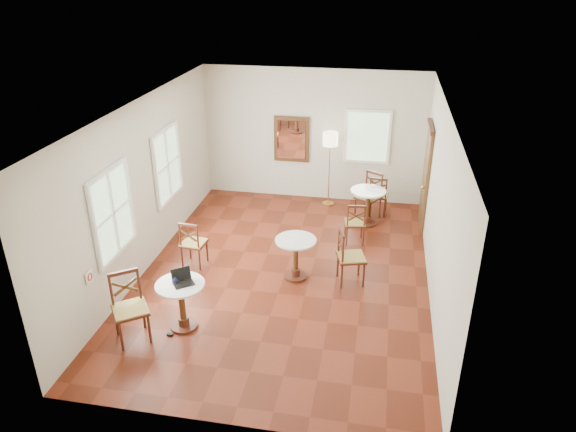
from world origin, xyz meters
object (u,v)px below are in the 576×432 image
object	(u,v)px
floor_lamp	(330,144)
mouse	(184,280)
cafe_table_near	(182,301)
power_adapter	(170,334)
chair_back_a	(378,195)
laptop	(182,279)
cafe_table_mid	(296,254)
chair_back_b	(369,196)
chair_near_b	(130,308)
chair_near_a	(193,243)
water_glass	(175,281)
cafe_table_back	(368,203)
navy_mug	(176,281)
chair_mid_a	(355,223)
chair_mid_b	(350,257)

from	to	relation	value
floor_lamp	mouse	bearing A→B (deg)	-108.34
floor_lamp	mouse	size ratio (longest dim) A/B	19.81
cafe_table_near	power_adapter	bearing A→B (deg)	-119.19
chair_back_a	laptop	bearing A→B (deg)	63.76
laptop	chair_back_a	bearing A→B (deg)	21.84
cafe_table_mid	power_adapter	xyz separation A→B (m)	(-1.57, -1.94, -0.45)
chair_back_a	chair_back_b	world-z (taller)	chair_back_b
chair_near_b	mouse	bearing A→B (deg)	-2.37
cafe_table_near	chair_near_a	xyz separation A→B (m)	(-0.45, 1.79, -0.03)
cafe_table_near	floor_lamp	xyz separation A→B (m)	(1.65, 4.93, 0.96)
chair_back_a	mouse	distance (m)	5.31
chair_near_a	power_adapter	bearing A→B (deg)	103.94
laptop	water_glass	distance (m)	0.12
chair_near_b	chair_back_b	world-z (taller)	chair_near_b
chair_back_a	floor_lamp	xyz separation A→B (m)	(-1.12, 0.32, 1.00)
cafe_table_near	chair_back_a	distance (m)	5.38
cafe_table_back	floor_lamp	bearing A→B (deg)	136.07
navy_mug	power_adapter	size ratio (longest dim) A/B	1.15
cafe_table_mid	cafe_table_back	world-z (taller)	cafe_table_back
cafe_table_back	mouse	distance (m)	4.72
cafe_table_mid	chair_near_b	distance (m)	2.94
chair_back_a	floor_lamp	bearing A→B (deg)	-11.09
cafe_table_near	water_glass	size ratio (longest dim) A/B	6.82
chair_near_b	floor_lamp	distance (m)	5.86
chair_near_b	mouse	xyz separation A→B (m)	(0.68, 0.46, 0.26)
chair_mid_a	chair_back_a	xyz separation A→B (m)	(0.41, 1.43, 0.02)
mouse	navy_mug	size ratio (longest dim) A/B	0.85
chair_mid_b	chair_back_b	size ratio (longest dim) A/B	0.99
cafe_table_back	water_glass	bearing A→B (deg)	-122.72
cafe_table_back	mouse	size ratio (longest dim) A/B	9.05
cafe_table_back	chair_back_b	xyz separation A→B (m)	(0.01, 0.32, 0.02)
laptop	power_adapter	world-z (taller)	laptop
chair_mid_a	chair_back_b	size ratio (longest dim) A/B	0.85
chair_back_a	laptop	size ratio (longest dim) A/B	2.38
cafe_table_back	power_adapter	distance (m)	5.09
chair_mid_b	laptop	size ratio (longest dim) A/B	2.66
cafe_table_near	floor_lamp	distance (m)	5.29
chair_back_b	laptop	bearing A→B (deg)	-89.55
chair_back_b	chair_mid_b	bearing A→B (deg)	-63.58
cafe_table_near	cafe_table_mid	distance (m)	2.23
cafe_table_mid	water_glass	bearing A→B (deg)	-130.77
chair_near_a	chair_back_b	world-z (taller)	chair_back_b
chair_near_b	mouse	world-z (taller)	chair_near_b
floor_lamp	laptop	size ratio (longest dim) A/B	4.52
chair_mid_b	mouse	world-z (taller)	chair_mid_b
cafe_table_near	mouse	bearing A→B (deg)	61.57
laptop	power_adapter	bearing A→B (deg)	-157.00
mouse	water_glass	xyz separation A→B (m)	(-0.10, -0.11, 0.04)
cafe_table_mid	floor_lamp	world-z (taller)	floor_lamp
cafe_table_back	water_glass	world-z (taller)	water_glass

